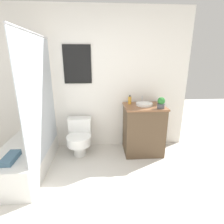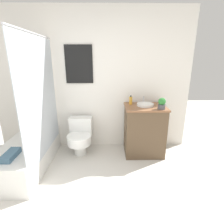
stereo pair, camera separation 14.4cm
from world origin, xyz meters
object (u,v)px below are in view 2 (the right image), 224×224
object	(u,v)px
soap_bottle	(131,100)
potted_plant	(162,104)
sink	(145,105)
toilet	(80,135)

from	to	relation	value
soap_bottle	potted_plant	distance (m)	0.56
soap_bottle	sink	bearing A→B (deg)	-23.91
soap_bottle	toilet	bearing A→B (deg)	-172.99
toilet	potted_plant	distance (m)	1.52
sink	soap_bottle	distance (m)	0.26
soap_bottle	potted_plant	bearing A→B (deg)	-34.54
soap_bottle	potted_plant	xyz separation A→B (m)	(0.46, -0.31, 0.02)
toilet	soap_bottle	xyz separation A→B (m)	(0.90, 0.11, 0.61)
toilet	soap_bottle	distance (m)	1.10
potted_plant	soap_bottle	bearing A→B (deg)	145.46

